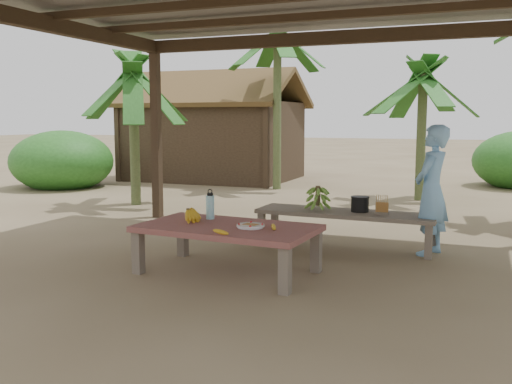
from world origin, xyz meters
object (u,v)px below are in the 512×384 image
at_px(work_table, 227,232).
at_px(cooking_pot, 360,204).
at_px(water_flask, 210,206).
at_px(woman, 432,190).
at_px(plate, 251,226).
at_px(bench, 345,216).
at_px(ripe_banana_bunch, 188,214).

distance_m(work_table, cooking_pot, 1.97).
xyz_separation_m(work_table, water_flask, (-0.33, 0.28, 0.21)).
bearing_deg(cooking_pot, woman, -4.02).
bearing_deg(work_table, plate, -1.27).
xyz_separation_m(plate, water_flask, (-0.60, 0.30, 0.12)).
relative_size(cooking_pot, woman, 0.14).
height_order(bench, cooking_pot, cooking_pot).
height_order(bench, woman, woman).
relative_size(plate, cooking_pot, 1.32).
relative_size(work_table, ripe_banana_bunch, 7.32).
relative_size(water_flask, cooking_pot, 1.54).
xyz_separation_m(work_table, ripe_banana_bunch, (-0.49, 0.05, 0.14)).
bearing_deg(plate, woman, 45.42).
xyz_separation_m(bench, water_flask, (-1.20, -1.34, 0.25)).
xyz_separation_m(work_table, cooking_pot, (1.04, 1.67, 0.11)).
bearing_deg(bench, plate, -108.06).
relative_size(bench, cooking_pot, 10.28).
bearing_deg(cooking_pot, water_flask, -134.54).
bearing_deg(woman, cooking_pot, -76.83).
distance_m(work_table, plate, 0.28).
bearing_deg(bench, ripe_banana_bunch, -128.88).
relative_size(work_table, water_flask, 5.60).
bearing_deg(work_table, bench, 65.89).
height_order(ripe_banana_bunch, water_flask, water_flask).
distance_m(plate, cooking_pot, 1.86).
height_order(work_table, bench, work_table).
xyz_separation_m(bench, ripe_banana_bunch, (-1.35, -1.57, 0.18)).
bearing_deg(plate, bench, 70.08).
distance_m(water_flask, cooking_pot, 1.95).
bearing_deg(ripe_banana_bunch, plate, -5.93).
distance_m(bench, cooking_pot, 0.23).
height_order(work_table, ripe_banana_bunch, ripe_banana_bunch).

